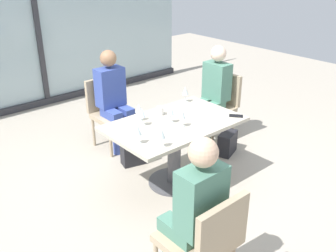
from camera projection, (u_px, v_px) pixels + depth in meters
ground_plane at (174, 182)px, 4.19m from camera, size 12.00×12.00×0.00m
window_wall_backdrop at (37, 30)px, 5.88m from camera, size 5.54×0.10×2.70m
dining_table_main at (174, 138)px, 3.96m from camera, size 1.37×0.86×0.73m
chair_front_left at (205, 239)px, 2.65m from camera, size 0.46×0.50×0.87m
chair_far_right at (218, 102)px, 5.04m from camera, size 0.50×0.46×0.87m
chair_near_window at (110, 109)px, 4.83m from camera, size 0.46×0.51×0.87m
person_front_left at (195, 208)px, 2.64m from camera, size 0.34×0.39×1.26m
person_far_right at (213, 90)px, 4.89m from camera, size 0.39×0.34×1.26m
person_near_window at (113, 96)px, 4.67m from camera, size 0.34×0.39×1.26m
wine_glass_0 at (138, 130)px, 3.40m from camera, size 0.07×0.07×0.18m
wine_glass_1 at (171, 111)px, 3.82m from camera, size 0.07×0.07×0.18m
wine_glass_2 at (142, 113)px, 3.76m from camera, size 0.07×0.07×0.18m
wine_glass_3 at (161, 134)px, 3.34m from camera, size 0.07×0.07×0.18m
wine_glass_4 at (182, 114)px, 3.73m from camera, size 0.07×0.07×0.18m
wine_glass_5 at (185, 91)px, 4.36m from camera, size 0.07×0.07×0.18m
wine_glass_6 at (139, 109)px, 3.87m from camera, size 0.07×0.07×0.18m
coffee_cup at (160, 111)px, 4.04m from camera, size 0.08×0.08×0.09m
cell_phone_on_table at (236, 116)px, 4.02m from camera, size 0.15×0.16×0.01m
handbag_1 at (227, 143)px, 4.75m from camera, size 0.34×0.26×0.28m
handbag_2 at (134, 153)px, 4.52m from camera, size 0.33×0.23×0.28m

